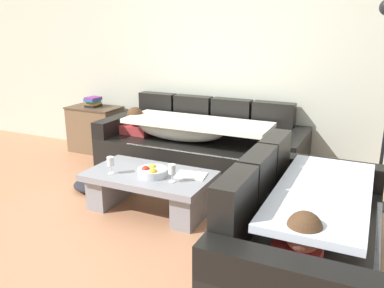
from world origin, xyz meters
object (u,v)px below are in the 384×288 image
fruit_bowl (152,172)px  open_magazine (191,175)px  couch_along_wall (197,148)px  wine_glass_near_left (110,162)px  crumpled_garment (90,186)px  couch_near_window (305,234)px  book_stack_on_cabinet (93,102)px  side_cabinet (96,129)px  floor_lamp (384,96)px  wine_glass_near_right (172,170)px  coffee_table (150,187)px

fruit_bowl → open_magazine: size_ratio=1.00×
couch_along_wall → wine_glass_near_left: (-0.33, -1.26, 0.17)m
crumpled_garment → couch_near_window: bearing=-14.0°
fruit_bowl → book_stack_on_cabinet: (-1.75, 1.37, 0.29)m
side_cabinet → floor_lamp: floor_lamp is taller
couch_along_wall → wine_glass_near_right: bearing=-76.0°
wine_glass_near_left → wine_glass_near_right: (0.62, 0.06, 0.00)m
couch_along_wall → crumpled_garment: 1.31m
couch_along_wall → couch_near_window: (1.54, -1.56, 0.01)m
wine_glass_near_right → floor_lamp: 2.05m
couch_near_window → crumpled_garment: 2.45m
couch_near_window → coffee_table: size_ratio=1.54×
couch_near_window → fruit_bowl: 1.54m
wine_glass_near_right → floor_lamp: size_ratio=0.09×
wine_glass_near_right → open_magazine: size_ratio=0.59×
couch_along_wall → fruit_bowl: (0.06, -1.15, 0.09)m
fruit_bowl → book_stack_on_cabinet: 2.24m
wine_glass_near_left → couch_along_wall: bearing=75.5°
coffee_table → book_stack_on_cabinet: size_ratio=5.31×
couch_near_window → book_stack_on_cabinet: size_ratio=8.16×
wine_glass_near_right → side_cabinet: (-1.98, 1.43, -0.17)m
open_magazine → coffee_table: bearing=-174.6°
open_magazine → book_stack_on_cabinet: size_ratio=1.24×
couch_along_wall → wine_glass_near_left: bearing=-104.5°
couch_along_wall → floor_lamp: bearing=-3.8°
couch_near_window → side_cabinet: couch_near_window is taller
coffee_table → side_cabinet: (-1.68, 1.32, 0.08)m
wine_glass_near_left → floor_lamp: (2.26, 1.13, 0.62)m
coffee_table → wine_glass_near_right: bearing=-19.1°
coffee_table → crumpled_garment: size_ratio=3.00×
crumpled_garment → side_cabinet: bearing=125.3°
couch_near_window → fruit_bowl: couch_near_window is taller
coffee_table → wine_glass_near_left: wine_glass_near_left is taller
coffee_table → floor_lamp: 2.34m
couch_along_wall → side_cabinet: size_ratio=3.36×
side_cabinet → coffee_table: bearing=-38.2°
crumpled_garment → floor_lamp: bearing=17.0°
wine_glass_near_left → wine_glass_near_right: size_ratio=1.00×
couch_along_wall → crumpled_garment: bearing=-130.4°
coffee_table → wine_glass_near_right: (0.30, -0.11, 0.26)m
wine_glass_near_right → book_stack_on_cabinet: bearing=144.4°
side_cabinet → book_stack_on_cabinet: size_ratio=3.19×
coffee_table → side_cabinet: bearing=141.8°
wine_glass_near_right → book_stack_on_cabinet: (-1.99, 1.43, 0.21)m
fruit_bowl → side_cabinet: bearing=141.8°
open_magazine → book_stack_on_cabinet: bearing=140.2°
wine_glass_near_left → side_cabinet: bearing=132.4°
fruit_bowl → crumpled_garment: (-0.89, 0.17, -0.36)m
book_stack_on_cabinet → floor_lamp: (3.62, -0.36, 0.41)m
fruit_bowl → wine_glass_near_left: bearing=-163.9°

